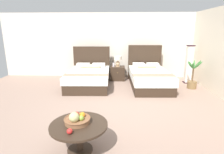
% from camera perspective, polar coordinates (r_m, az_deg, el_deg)
% --- Properties ---
extents(ground_plane, '(9.59, 9.98, 0.02)m').
position_cam_1_polar(ground_plane, '(4.66, 1.96, -9.43)').
color(ground_plane, gray).
extents(wall_back, '(9.59, 0.12, 2.57)m').
position_cam_1_polar(wall_back, '(7.48, 2.29, 9.91)').
color(wall_back, beige).
rests_on(wall_back, ground).
extents(bed_near_window, '(1.47, 2.13, 1.28)m').
position_cam_1_polar(bed_near_window, '(6.36, -7.29, 0.05)').
color(bed_near_window, '#35271C').
rests_on(bed_near_window, ground).
extents(bed_near_corner, '(1.34, 2.21, 1.33)m').
position_cam_1_polar(bed_near_corner, '(6.34, 11.54, -0.07)').
color(bed_near_corner, '#35271C').
rests_on(bed_near_corner, ground).
extents(nightstand, '(0.54, 0.46, 0.54)m').
position_cam_1_polar(nightstand, '(7.00, 1.79, 1.18)').
color(nightstand, '#35271C').
rests_on(nightstand, ground).
extents(table_lamp, '(0.30, 0.30, 0.41)m').
position_cam_1_polar(table_lamp, '(6.92, 1.83, 5.51)').
color(table_lamp, tan).
rests_on(table_lamp, nightstand).
extents(vase, '(0.07, 0.07, 0.15)m').
position_cam_1_polar(vase, '(6.90, 0.47, 3.88)').
color(vase, silver).
rests_on(vase, nightstand).
extents(coffee_table, '(0.90, 0.90, 0.47)m').
position_cam_1_polar(coffee_table, '(2.98, -10.37, -16.00)').
color(coffee_table, '#35271C').
rests_on(coffee_table, ground).
extents(fruit_bowl, '(0.42, 0.42, 0.21)m').
position_cam_1_polar(fruit_bowl, '(2.94, -11.02, -12.91)').
color(fruit_bowl, brown).
rests_on(fruit_bowl, coffee_table).
extents(loose_apple, '(0.08, 0.08, 0.08)m').
position_cam_1_polar(loose_apple, '(2.70, -13.26, -16.37)').
color(loose_apple, red).
rests_on(loose_apple, coffee_table).
extents(floor_lamp_corner, '(0.25, 0.25, 1.38)m').
position_cam_1_polar(floor_lamp_corner, '(7.12, 23.09, 3.68)').
color(floor_lamp_corner, black).
rests_on(floor_lamp_corner, ground).
extents(potted_palm, '(0.51, 0.55, 0.99)m').
position_cam_1_polar(potted_palm, '(6.55, 24.07, -0.77)').
color(potted_palm, brown).
rests_on(potted_palm, ground).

